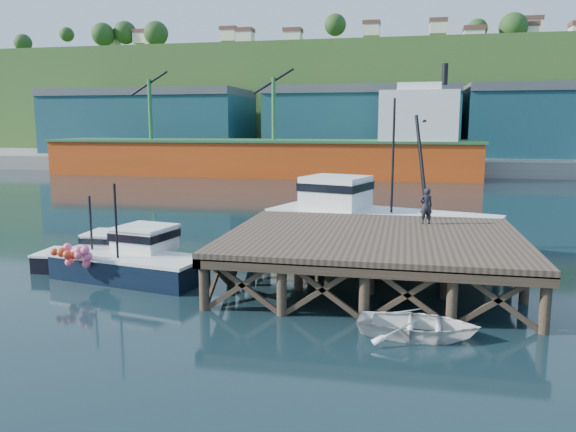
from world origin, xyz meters
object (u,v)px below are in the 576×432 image
(dockworker, at_px, (426,206))
(boat_black, at_px, (101,256))
(boat_navy, at_px, (133,259))
(trawler, at_px, (376,219))
(dinghy, at_px, (418,325))

(dockworker, bearing_deg, boat_black, -5.63)
(boat_navy, relative_size, dockworker, 4.34)
(boat_black, bearing_deg, trawler, 26.35)
(boat_black, distance_m, dockworker, 14.99)
(boat_black, relative_size, dockworker, 3.53)
(boat_black, xyz_separation_m, dinghy, (14.06, -5.53, -0.25))
(trawler, relative_size, dinghy, 3.31)
(boat_navy, height_order, dinghy, boat_navy)
(trawler, xyz_separation_m, dockworker, (2.41, -3.72, 1.31))
(dinghy, bearing_deg, dockworker, -0.13)
(boat_navy, bearing_deg, trawler, 49.17)
(trawler, distance_m, dockworker, 4.62)
(trawler, distance_m, dinghy, 12.52)
(boat_navy, relative_size, boat_black, 1.23)
(boat_navy, distance_m, boat_black, 2.40)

